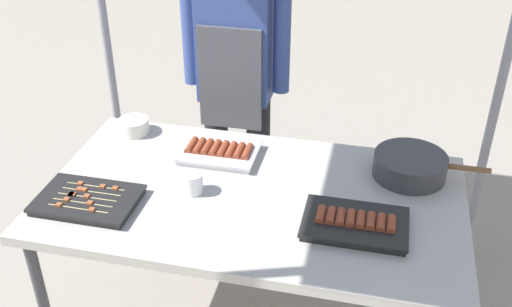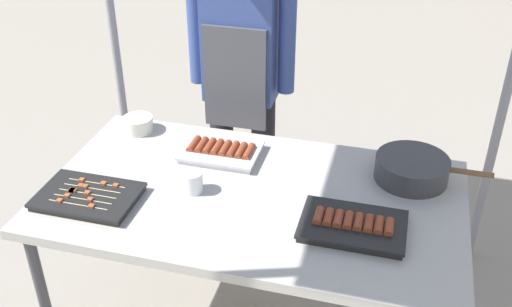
{
  "view_description": "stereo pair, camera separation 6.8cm",
  "coord_description": "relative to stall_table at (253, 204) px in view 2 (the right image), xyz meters",
  "views": [
    {
      "loc": [
        0.43,
        -1.82,
        2.08
      ],
      "look_at": [
        0.0,
        0.05,
        0.9
      ],
      "focal_mm": 41.92,
      "sensor_mm": 36.0,
      "label": 1
    },
    {
      "loc": [
        0.5,
        -1.8,
        2.08
      ],
      "look_at": [
        0.0,
        0.05,
        0.9
      ],
      "focal_mm": 41.92,
      "sensor_mm": 36.0,
      "label": 2
    }
  ],
  "objects": [
    {
      "name": "tray_pork_links",
      "position": [
        0.4,
        -0.12,
        0.07
      ],
      "size": [
        0.37,
        0.25,
        0.05
      ],
      "color": "black",
      "rests_on": "stall_table"
    },
    {
      "name": "cooking_wok",
      "position": [
        0.58,
        0.26,
        0.1
      ],
      "size": [
        0.45,
        0.29,
        0.09
      ],
      "color": "#38383A",
      "rests_on": "stall_table"
    },
    {
      "name": "drink_cup_near_edge",
      "position": [
        -0.23,
        -0.04,
        0.09
      ],
      "size": [
        0.08,
        0.08,
        0.08
      ],
      "primitive_type": "cylinder",
      "color": "white",
      "rests_on": "stall_table"
    },
    {
      "name": "condiment_bowl",
      "position": [
        -0.63,
        0.34,
        0.09
      ],
      "size": [
        0.13,
        0.13,
        0.07
      ],
      "primitive_type": "cylinder",
      "color": "silver",
      "rests_on": "stall_table"
    },
    {
      "name": "stall_table",
      "position": [
        0.0,
        0.0,
        0.0
      ],
      "size": [
        1.6,
        0.9,
        0.75
      ],
      "color": "#B7B2A8",
      "rests_on": "ground"
    },
    {
      "name": "vendor_woman",
      "position": [
        -0.26,
        0.73,
        0.22
      ],
      "size": [
        0.52,
        0.23,
        1.55
      ],
      "rotation": [
        0.0,
        0.0,
        3.14
      ],
      "color": "black",
      "rests_on": "ground"
    },
    {
      "name": "tray_grilled_sausages",
      "position": [
        -0.2,
        0.23,
        0.07
      ],
      "size": [
        0.32,
        0.23,
        0.05
      ],
      "color": "silver",
      "rests_on": "stall_table"
    },
    {
      "name": "tray_meat_skewers",
      "position": [
        -0.59,
        -0.21,
        0.07
      ],
      "size": [
        0.37,
        0.25,
        0.04
      ],
      "color": "black",
      "rests_on": "stall_table"
    }
  ]
}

